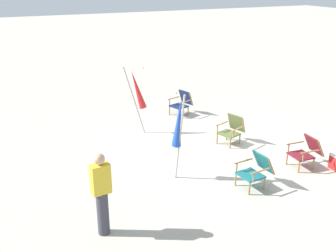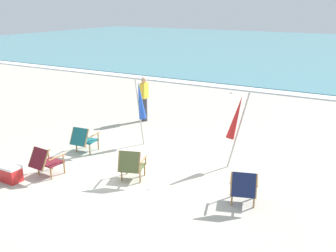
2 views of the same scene
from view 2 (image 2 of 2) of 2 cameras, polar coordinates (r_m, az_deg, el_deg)
name	(u,v)px [view 2 (image 2 of 2)]	position (r m, az deg, el deg)	size (l,w,h in m)	color
ground_plane	(133,174)	(10.20, -5.13, -6.89)	(80.00, 80.00, 0.00)	#B7AF9E
sea	(330,50)	(39.87, 22.45, 10.20)	(80.00, 40.00, 0.10)	teal
surf_band	(265,90)	(20.17, 13.87, 5.03)	(80.00, 1.10, 0.06)	white
beach_chair_front_right	(84,139)	(11.64, -12.15, -1.84)	(0.65, 0.80, 0.79)	#196066
beach_chair_far_center	(45,161)	(10.31, -17.38, -4.84)	(0.63, 0.78, 0.79)	maroon
beach_chair_front_left	(131,164)	(9.65, -5.35, -5.57)	(0.76, 0.82, 0.82)	#515B33
beach_chair_back_left	(244,187)	(8.64, 10.92, -8.69)	(0.76, 0.83, 0.81)	#19234C
umbrella_furled_blue	(140,101)	(11.84, -4.03, 3.70)	(0.41, 0.35, 2.12)	#B7B2A8
umbrella_furled_red	(236,118)	(10.35, 9.86, 1.17)	(0.50, 0.64, 2.05)	#B7B2A8
person_near_chairs	(144,99)	(14.43, -3.48, 3.98)	(0.23, 0.36, 1.63)	#383842
cooler_box	(11,174)	(10.41, -21.84, -6.44)	(0.49, 0.35, 0.40)	red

